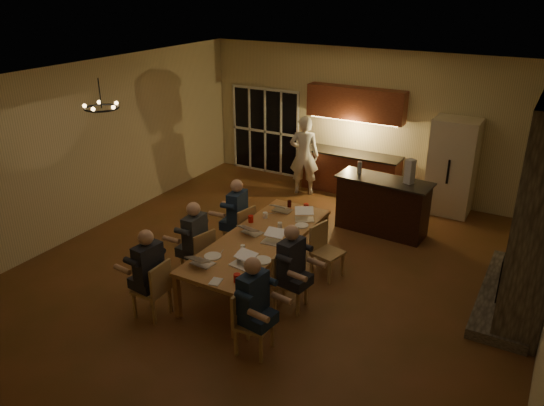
{
  "coord_description": "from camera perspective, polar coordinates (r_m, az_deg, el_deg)",
  "views": [
    {
      "loc": [
        3.74,
        -6.6,
        4.57
      ],
      "look_at": [
        -0.16,
        0.3,
        1.19
      ],
      "focal_mm": 35.0,
      "sensor_mm": 36.0,
      "label": 1
    }
  ],
  "objects": [
    {
      "name": "floor",
      "position": [
        8.86,
        -0.06,
        -7.98
      ],
      "size": [
        9.0,
        9.0,
        0.0
      ],
      "primitive_type": "plane",
      "color": "brown",
      "rests_on": "ground"
    },
    {
      "name": "chair_left_mid",
      "position": [
        8.7,
        -8.02,
        -5.46
      ],
      "size": [
        0.53,
        0.53,
        0.89
      ],
      "primitive_type": null,
      "rotation": [
        0.0,
        0.0,
        -1.81
      ],
      "color": "tan",
      "rests_on": "ground"
    },
    {
      "name": "chandelier",
      "position": [
        8.55,
        -17.85,
        9.7
      ],
      "size": [
        0.52,
        0.52,
        0.03
      ],
      "primitive_type": "torus",
      "color": "black",
      "rests_on": "ceiling"
    },
    {
      "name": "chair_left_far",
      "position": [
        9.46,
        -3.6,
        -2.81
      ],
      "size": [
        0.51,
        0.51,
        0.89
      ],
      "primitive_type": null,
      "rotation": [
        0.0,
        0.0,
        -1.76
      ],
      "color": "tan",
      "rests_on": "ground"
    },
    {
      "name": "plate_left",
      "position": [
        7.95,
        -6.4,
        -5.7
      ],
      "size": [
        0.26,
        0.26,
        0.02
      ],
      "primitive_type": "cylinder",
      "color": "white",
      "rests_on": "dining_table"
    },
    {
      "name": "chair_left_near",
      "position": [
        7.91,
        -12.88,
        -8.98
      ],
      "size": [
        0.45,
        0.45,
        0.89
      ],
      "primitive_type": null,
      "rotation": [
        0.0,
        0.0,
        -1.55
      ],
      "color": "tan",
      "rests_on": "ground"
    },
    {
      "name": "mug_back",
      "position": [
        9.12,
        -0.73,
        -1.32
      ],
      "size": [
        0.09,
        0.09,
        0.1
      ],
      "primitive_type": "cylinder",
      "color": "white",
      "rests_on": "dining_table"
    },
    {
      "name": "laptop_b",
      "position": [
        7.64,
        -3.34,
        -6.0
      ],
      "size": [
        0.36,
        0.32,
        0.23
      ],
      "primitive_type": null,
      "rotation": [
        0.0,
        0.0,
        -0.14
      ],
      "color": "silver",
      "rests_on": "dining_table"
    },
    {
      "name": "french_doors",
      "position": [
        13.28,
        -0.69,
        7.72
      ],
      "size": [
        1.86,
        0.08,
        2.1
      ],
      "primitive_type": "cube",
      "color": "black",
      "rests_on": "ground"
    },
    {
      "name": "bar_island",
      "position": [
        10.38,
        11.78,
        -0.28
      ],
      "size": [
        1.82,
        0.79,
        1.08
      ],
      "primitive_type": "cube",
      "rotation": [
        0.0,
        0.0,
        -0.06
      ],
      "color": "black",
      "rests_on": "ground"
    },
    {
      "name": "redcup_mid",
      "position": [
        8.97,
        -2.3,
        -1.72
      ],
      "size": [
        0.09,
        0.09,
        0.12
      ],
      "primitive_type": "cylinder",
      "color": "red",
      "rests_on": "dining_table"
    },
    {
      "name": "person_left_mid",
      "position": [
        8.54,
        -8.23,
        -4.21
      ],
      "size": [
        0.62,
        0.62,
        1.38
      ],
      "primitive_type": null,
      "rotation": [
        0.0,
        0.0,
        -1.54
      ],
      "color": "#32373B",
      "rests_on": "ground"
    },
    {
      "name": "fireplace",
      "position": [
        8.34,
        27.1,
        -0.43
      ],
      "size": [
        0.58,
        2.5,
        3.2
      ],
      "primitive_type": "cube",
      "color": "#766D5D",
      "rests_on": "ground"
    },
    {
      "name": "plate_far",
      "position": [
        8.86,
        3.23,
        -2.42
      ],
      "size": [
        0.22,
        0.22,
        0.02
      ],
      "primitive_type": "cylinder",
      "color": "white",
      "rests_on": "dining_table"
    },
    {
      "name": "can_right",
      "position": [
        8.52,
        2.56,
        -3.13
      ],
      "size": [
        0.06,
        0.06,
        0.12
      ],
      "primitive_type": "cylinder",
      "color": "#B2B2B7",
      "rests_on": "dining_table"
    },
    {
      "name": "can_silver",
      "position": [
        7.83,
        -3.55,
        -5.65
      ],
      "size": [
        0.07,
        0.07,
        0.12
      ],
      "primitive_type": "cylinder",
      "color": "#B2B2B7",
      "rests_on": "dining_table"
    },
    {
      "name": "person_right_near",
      "position": [
        6.94,
        -2.04,
        -10.93
      ],
      "size": [
        0.67,
        0.67,
        1.38
      ],
      "primitive_type": null,
      "rotation": [
        0.0,
        0.0,
        1.44
      ],
      "color": "#1E2E4C",
      "rests_on": "ground"
    },
    {
      "name": "laptop_a",
      "position": [
        7.73,
        -7.49,
        -5.78
      ],
      "size": [
        0.34,
        0.3,
        0.23
      ],
      "primitive_type": null,
      "rotation": [
        0.0,
        0.0,
        3.07
      ],
      "color": "silver",
      "rests_on": "dining_table"
    },
    {
      "name": "dining_table",
      "position": [
        8.62,
        -1.35,
        -6.04
      ],
      "size": [
        1.1,
        3.1,
        0.75
      ],
      "primitive_type": "cube",
      "color": "#B27047",
      "rests_on": "ground"
    },
    {
      "name": "bar_blender",
      "position": [
        10.01,
        14.61,
        3.31
      ],
      "size": [
        0.19,
        0.19,
        0.46
      ],
      "primitive_type": "cube",
      "rotation": [
        0.0,
        0.0,
        -0.38
      ],
      "color": "silver",
      "rests_on": "bar_island"
    },
    {
      "name": "person_left_near",
      "position": [
        7.79,
        -13.04,
        -7.44
      ],
      "size": [
        0.66,
        0.66,
        1.38
      ],
      "primitive_type": null,
      "rotation": [
        0.0,
        0.0,
        -1.68
      ],
      "color": "#262832",
      "rests_on": "ground"
    },
    {
      "name": "mug_front",
      "position": [
        8.05,
        -3.17,
        -4.87
      ],
      "size": [
        0.07,
        0.07,
        0.1
      ],
      "primitive_type": "cylinder",
      "color": "white",
      "rests_on": "dining_table"
    },
    {
      "name": "chair_right_far",
      "position": [
        8.72,
        6.01,
        -5.28
      ],
      "size": [
        0.53,
        0.53,
        0.89
      ],
      "primitive_type": null,
      "rotation": [
        0.0,
        0.0,
        1.34
      ],
      "color": "tan",
      "rests_on": "ground"
    },
    {
      "name": "left_wall",
      "position": [
        10.61,
        -19.4,
        5.51
      ],
      "size": [
        0.04,
        9.0,
        3.2
      ],
      "primitive_type": "cube",
      "color": "beige",
      "rests_on": "ground"
    },
    {
      "name": "chair_right_mid",
      "position": [
        7.9,
        2.03,
        -8.43
      ],
      "size": [
        0.49,
        0.49,
        0.89
      ],
      "primitive_type": null,
      "rotation": [
        0.0,
        0.0,
        1.69
      ],
      "color": "tan",
      "rests_on": "ground"
    },
    {
      "name": "person_right_mid",
      "position": [
        7.73,
        2.07,
        -7.06
      ],
      "size": [
        0.68,
        0.68,
        1.38
      ],
      "primitive_type": null,
      "rotation": [
        0.0,
        0.0,
        1.42
      ],
      "color": "#262832",
      "rests_on": "ground"
    },
    {
      "name": "plate_near",
      "position": [
        7.8,
        -1.08,
        -6.18
      ],
      "size": [
        0.28,
        0.28,
        0.02
      ],
      "primitive_type": "cylinder",
      "color": "white",
      "rests_on": "dining_table"
    },
    {
      "name": "redcup_near",
      "position": [
        7.28,
        -3.78,
        -8.05
      ],
      "size": [
        0.1,
        0.1,
        0.12
      ],
      "primitive_type": "cylinder",
      "color": "red",
      "rests_on": "dining_table"
    },
    {
      "name": "standing_person",
      "position": [
        11.93,
        3.47,
        5.14
      ],
      "size": [
        0.76,
        0.63,
        1.8
      ],
      "primitive_type": "imported",
      "rotation": [
        0.0,
        0.0,
        3.48
      ],
      "color": "white",
      "rests_on": "ground"
    },
    {
      "name": "person_left_far",
      "position": [
        9.36,
        -3.73,
        -1.44
      ],
      "size": [
        0.66,
        0.66,
        1.38
      ],
      "primitive_type": null,
      "rotation": [
        0.0,
        0.0,
        -1.47
      ],
      "color": "#1E2E4C",
      "rests_on": "ground"
    },
    {
      "name": "can_cola",
      "position": [
        9.56,
        1.87,
        -0.09
      ],
      "size": [
        0.07,
        0.07,
        0.12
      ],
      "primitive_type": "cylinder",
      "color": "#3F0F0C",
      "rests_on": "dining_table"
    },
    {
      "name": "laptop_f",
      "position": [
        9.04,
        3.52,
        -1.16
      ],
      "size": [
        0.42,
        0.4,
        0.23
      ],
      "primitive_type": null,
      "rotation": [
        0.0,
        0.0,
        0.51
      ],
      "color": "silver",
      "rests_on": "dining_table"
    },
    {
      "name": "bar_bottle",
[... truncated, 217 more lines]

